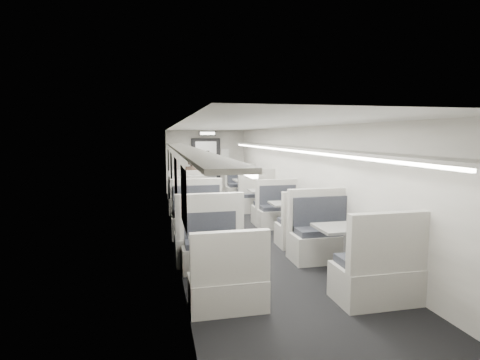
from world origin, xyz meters
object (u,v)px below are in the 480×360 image
booth_left_a (186,196)px  booth_right_b (265,203)px  booth_right_c (290,218)px  booth_left_c (202,227)px  booth_right_d (347,251)px  passenger (192,182)px  booth_left_b (190,204)px  vestibule_door (206,166)px  booth_left_d (218,263)px  booth_right_a (249,192)px  exit_sign (207,133)px

booth_left_a → booth_right_b: bearing=-42.1°
booth_right_c → booth_left_c: bearing=-166.2°
booth_right_d → passenger: 6.33m
booth_left_b → vestibule_door: 4.63m
booth_right_d → passenger: (-1.81, 6.06, 0.38)m
booth_left_a → booth_right_d: booth_right_d is taller
booth_left_d → booth_right_c: bearing=50.8°
booth_left_a → booth_left_c: (0.00, -4.21, 0.05)m
booth_left_b → passenger: size_ratio=1.39×
booth_right_c → booth_right_d: 2.54m
booth_right_a → exit_sign: 3.16m
booth_left_a → booth_right_b: booth_right_b is taller
exit_sign → booth_left_b: bearing=-104.1°
passenger → booth_right_b: bearing=-32.0°
booth_left_b → booth_left_a: bearing=90.0°
booth_left_b → booth_left_d: size_ratio=1.13×
booth_left_c → booth_left_b: bearing=90.0°
booth_left_b → booth_right_d: 5.07m
booth_right_c → vestibule_door: bearing=98.6°
booth_left_a → booth_right_a: (2.00, 0.04, 0.06)m
booth_right_a → passenger: passenger is taller
booth_right_c → exit_sign: 6.47m
booth_left_b → booth_right_b: booth_left_b is taller
booth_right_a → booth_right_c: (0.00, -3.76, -0.04)m
booth_left_d → booth_right_d: bearing=-2.5°
booth_right_c → vestibule_door: (-1.00, 6.59, 0.66)m
booth_right_b → exit_sign: 4.71m
booth_left_a → booth_right_a: 2.00m
booth_left_d → vestibule_door: (1.00, 9.04, 0.69)m
booth_left_b → booth_right_a: 2.59m
booth_left_b → vestibule_door: bearing=77.4°
vestibule_door → booth_left_c: bearing=-98.0°
passenger → exit_sign: (0.81, 2.58, 1.48)m
booth_left_d → exit_sign: (1.00, 8.55, 1.93)m
booth_right_b → exit_sign: (-1.00, 4.19, 1.90)m
booth_right_c → exit_sign: (-1.00, 6.10, 1.90)m
booth_left_c → booth_left_d: (0.00, -1.96, -0.06)m
booth_left_c → booth_right_c: (2.00, 0.49, -0.04)m
booth_right_c → passenger: 3.98m
booth_right_b → booth_right_c: (0.00, -1.91, -0.00)m
booth_right_b → booth_right_a: bearing=90.0°
booth_left_c → booth_right_a: bearing=64.8°
booth_left_a → booth_left_c: size_ratio=0.87×
passenger → booth_left_c: bearing=-83.2°
exit_sign → passenger: bearing=-107.4°
booth_right_a → booth_right_d: bearing=-90.0°
booth_left_c → booth_right_d: bearing=-45.7°
booth_left_a → booth_right_c: bearing=-61.7°
booth_right_a → booth_right_d: size_ratio=1.00×
booth_left_c → exit_sign: exit_sign is taller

